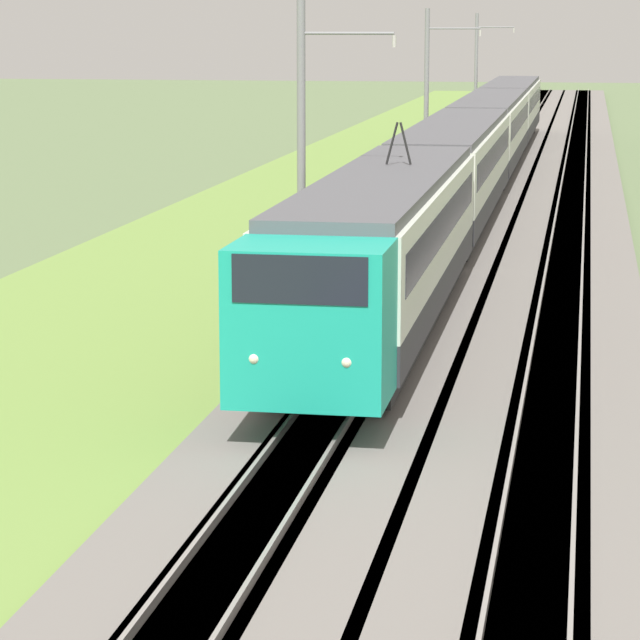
{
  "coord_description": "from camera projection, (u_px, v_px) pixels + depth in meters",
  "views": [
    {
      "loc": [
        -1.9,
        -4.71,
        7.61
      ],
      "look_at": [
        24.92,
        0.0,
        2.26
      ],
      "focal_mm": 85.0,
      "sensor_mm": 36.0,
      "label": 1
    }
  ],
  "objects": [
    {
      "name": "catenary_mast_distant",
      "position": [
        477.0,
        75.0,
        98.89
      ],
      "size": [
        0.22,
        2.56,
        8.25
      ],
      "color": "slate",
      "rests_on": "ground"
    },
    {
      "name": "ballast_main",
      "position": [
        445.0,
        242.0,
        52.4
      ],
      "size": [
        240.0,
        4.4,
        0.3
      ],
      "color": "slate",
      "rests_on": "ground"
    },
    {
      "name": "catenary_mast_far",
      "position": [
        428.0,
        97.0,
        69.04
      ],
      "size": [
        0.22,
        2.56,
        8.27
      ],
      "color": "slate",
      "rests_on": "ground"
    },
    {
      "name": "passenger_train",
      "position": [
        475.0,
        146.0,
        65.13
      ],
      "size": [
        80.94,
        2.96,
        5.15
      ],
      "rotation": [
        0.0,
        0.0,
        3.14
      ],
      "color": "#19A88E",
      "rests_on": "ground"
    },
    {
      "name": "ballast_adjacent",
      "position": [
        567.0,
        245.0,
        51.69
      ],
      "size": [
        240.0,
        4.4,
        0.3
      ],
      "color": "slate",
      "rests_on": "ground"
    },
    {
      "name": "grass_verge",
      "position": [
        255.0,
        240.0,
        53.57
      ],
      "size": [
        240.0,
        11.26,
        0.12
      ],
      "color": "olive",
      "rests_on": "ground"
    },
    {
      "name": "catenary_mast_mid",
      "position": [
        304.0,
        154.0,
        39.19
      ],
      "size": [
        0.22,
        2.56,
        8.26
      ],
      "color": "slate",
      "rests_on": "ground"
    },
    {
      "name": "track_main",
      "position": [
        445.0,
        242.0,
        52.4
      ],
      "size": [
        240.0,
        1.57,
        0.45
      ],
      "color": "#4C4238",
      "rests_on": "ground"
    },
    {
      "name": "track_adjacent",
      "position": [
        567.0,
        245.0,
        51.69
      ],
      "size": [
        240.0,
        1.57,
        0.45
      ],
      "color": "#4C4238",
      "rests_on": "ground"
    }
  ]
}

